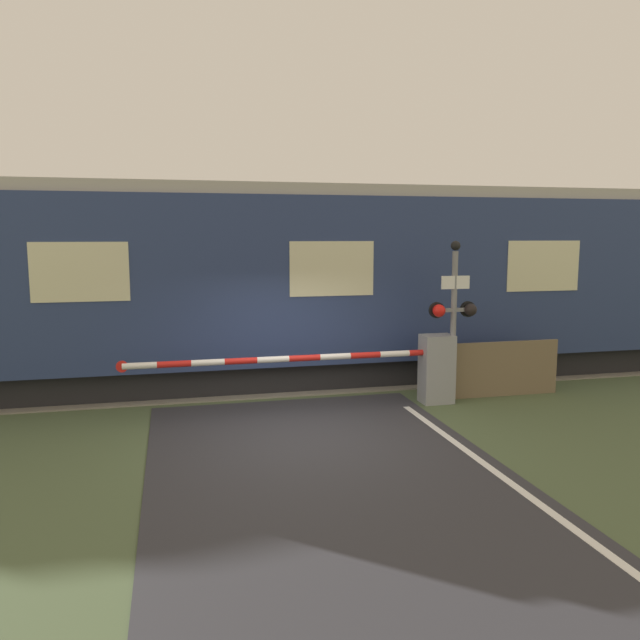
# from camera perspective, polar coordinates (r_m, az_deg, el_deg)

# --- Properties ---
(ground_plane) EXTENTS (80.00, 80.00, 0.00)m
(ground_plane) POSITION_cam_1_polar(r_m,az_deg,el_deg) (10.30, -1.59, -10.28)
(ground_plane) COLOR #475638
(track_bed) EXTENTS (36.00, 3.20, 0.13)m
(track_bed) POSITION_cam_1_polar(r_m,az_deg,el_deg) (13.95, -4.86, -5.37)
(track_bed) COLOR slate
(track_bed) RESTS_ON ground_plane
(train) EXTENTS (17.02, 3.09, 4.20)m
(train) POSITION_cam_1_polar(r_m,az_deg,el_deg) (13.82, -0.50, 3.45)
(train) COLOR black
(train) RESTS_ON ground_plane
(crossing_barrier) EXTENTS (6.14, 0.44, 1.31)m
(crossing_barrier) POSITION_cam_1_polar(r_m,az_deg,el_deg) (11.94, 8.50, -4.28)
(crossing_barrier) COLOR gray
(crossing_barrier) RESTS_ON ground_plane
(signal_post) EXTENTS (0.94, 0.26, 3.09)m
(signal_post) POSITION_cam_1_polar(r_m,az_deg,el_deg) (11.96, 12.14, 0.71)
(signal_post) COLOR gray
(signal_post) RESTS_ON ground_plane
(roadside_fence) EXTENTS (2.74, 0.06, 1.10)m
(roadside_fence) POSITION_cam_1_polar(r_m,az_deg,el_deg) (12.86, 15.68, -4.37)
(roadside_fence) COLOR #726047
(roadside_fence) RESTS_ON ground_plane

